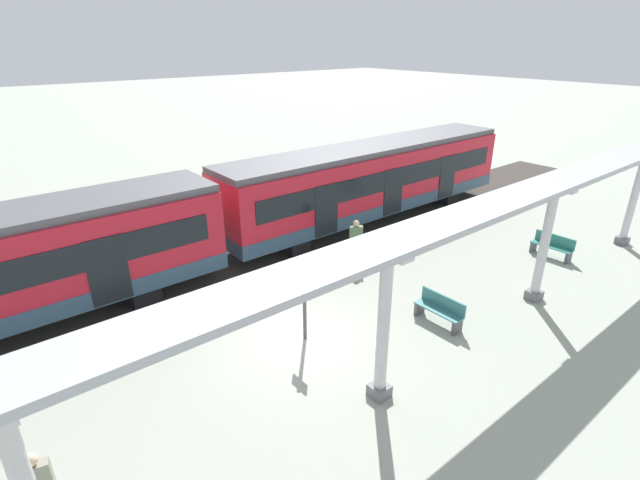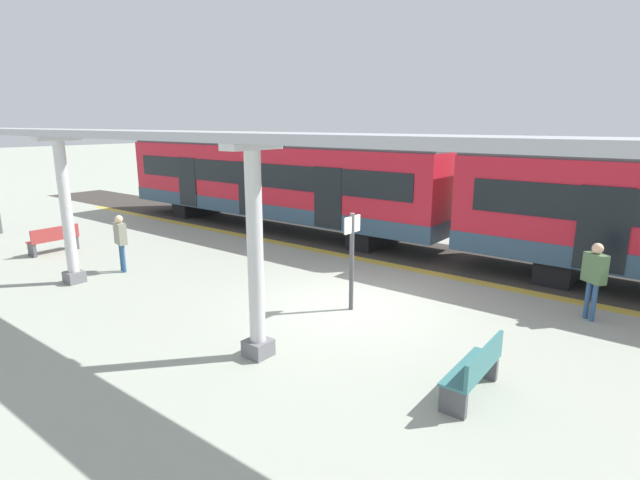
% 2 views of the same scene
% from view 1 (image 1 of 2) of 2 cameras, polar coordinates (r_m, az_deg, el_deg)
% --- Properties ---
extents(ground_plane, '(176.00, 176.00, 0.00)m').
position_cam_1_polar(ground_plane, '(13.48, -2.84, -11.53)').
color(ground_plane, '#9AA193').
extents(tactile_edge_strip, '(0.39, 35.54, 0.01)m').
position_cam_1_polar(tactile_edge_strip, '(15.95, -10.14, -5.90)').
color(tactile_edge_strip, gold).
rests_on(tactile_edge_strip, ground).
extents(trackbed, '(3.20, 47.54, 0.01)m').
position_cam_1_polar(trackbed, '(17.38, -13.07, -3.59)').
color(trackbed, '#38332D').
rests_on(trackbed, ground).
extents(train_far_carriage, '(2.65, 14.75, 3.48)m').
position_cam_1_polar(train_far_carriage, '(21.05, 6.27, 7.06)').
color(train_far_carriage, red).
rests_on(train_far_carriage, ground).
extents(canopy_pillar_third, '(1.10, 0.44, 3.78)m').
position_cam_1_polar(canopy_pillar_third, '(10.50, 7.69, -10.34)').
color(canopy_pillar_third, slate).
rests_on(canopy_pillar_third, ground).
extents(canopy_pillar_fourth, '(1.10, 0.44, 3.78)m').
position_cam_1_polar(canopy_pillar_fourth, '(15.84, 25.56, -0.47)').
color(canopy_pillar_fourth, slate).
rests_on(canopy_pillar_fourth, ground).
extents(canopy_pillar_fifth, '(1.10, 0.44, 3.78)m').
position_cam_1_polar(canopy_pillar_fifth, '(22.08, 33.77, 4.18)').
color(canopy_pillar_fifth, slate).
rests_on(canopy_pillar_fifth, ground).
extents(canopy_beam, '(1.20, 28.75, 0.16)m').
position_cam_1_polar(canopy_beam, '(9.57, 8.31, -0.61)').
color(canopy_beam, '#A8AAB2').
rests_on(canopy_beam, canopy_pillar_nearest).
extents(bench_near_end, '(1.51, 0.46, 0.86)m').
position_cam_1_polar(bench_near_end, '(14.24, 14.34, -8.13)').
color(bench_near_end, '#347173').
rests_on(bench_near_end, ground).
extents(bench_far_end, '(1.51, 0.48, 0.86)m').
position_cam_1_polar(bench_far_end, '(19.87, 26.36, -0.62)').
color(bench_far_end, '#2D7B70').
rests_on(bench_far_end, ground).
extents(platform_info_sign, '(0.56, 0.10, 2.20)m').
position_cam_1_polar(platform_info_sign, '(12.66, -1.89, -6.91)').
color(platform_info_sign, '#4C4C51').
rests_on(platform_info_sign, ground).
extents(passenger_waiting_near_edge, '(0.46, 0.52, 1.68)m').
position_cam_1_polar(passenger_waiting_near_edge, '(17.10, 4.37, 0.41)').
color(passenger_waiting_near_edge, '#2F527F').
rests_on(passenger_waiting_near_edge, ground).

